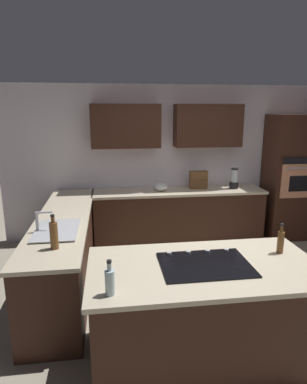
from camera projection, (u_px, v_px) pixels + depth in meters
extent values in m
plane|color=#9E937F|center=(215.00, 294.00, 4.05)|extent=(14.00, 14.00, 0.00)
cube|color=silver|center=(180.00, 163.00, 5.76)|extent=(6.00, 0.10, 2.60)
cube|color=#381E14|center=(208.00, 126.00, 5.45)|extent=(1.10, 0.34, 0.69)
cube|color=#381E14|center=(126.00, 126.00, 5.27)|extent=(1.10, 0.34, 0.69)
cube|color=#381E14|center=(178.00, 217.00, 5.59)|extent=(2.80, 0.60, 0.86)
cube|color=beige|center=(179.00, 191.00, 5.48)|extent=(2.84, 0.64, 0.04)
cube|color=#381E14|center=(66.00, 251.00, 4.24)|extent=(0.60, 2.90, 0.86)
cube|color=beige|center=(63.00, 218.00, 4.13)|extent=(0.64, 2.94, 0.04)
cube|color=#381E14|center=(203.00, 314.00, 2.93)|extent=(1.91, 0.96, 0.86)
cube|color=beige|center=(205.00, 267.00, 2.82)|extent=(1.99, 1.04, 0.04)
cube|color=#381E14|center=(290.00, 178.00, 5.70)|extent=(0.80, 0.60, 2.12)
cube|color=tan|center=(300.00, 181.00, 5.39)|extent=(0.66, 0.03, 0.56)
cube|color=black|center=(301.00, 184.00, 5.39)|extent=(0.40, 0.01, 0.26)
cube|color=black|center=(303.00, 161.00, 5.31)|extent=(0.66, 0.02, 0.11)
cylinder|color=silver|center=(303.00, 168.00, 5.31)|extent=(0.56, 0.02, 0.02)
cube|color=#515456|center=(59.00, 225.00, 3.77)|extent=(0.40, 0.30, 0.02)
cube|color=#515456|center=(54.00, 236.00, 3.44)|extent=(0.40, 0.30, 0.02)
cube|color=#B7BABF|center=(57.00, 230.00, 3.61)|extent=(0.46, 0.70, 0.01)
cylinder|color=#B7BABF|center=(37.00, 222.00, 3.56)|extent=(0.03, 0.03, 0.22)
cylinder|color=#B7BABF|center=(44.00, 212.00, 3.54)|extent=(0.18, 0.02, 0.02)
cube|color=black|center=(205.00, 264.00, 2.81)|extent=(0.76, 0.56, 0.01)
cylinder|color=#B2B2B7|center=(226.00, 250.00, 3.07)|extent=(0.04, 0.04, 0.02)
cylinder|color=#B2B2B7|center=(208.00, 251.00, 3.04)|extent=(0.04, 0.04, 0.02)
cylinder|color=#B2B2B7|center=(188.00, 252.00, 3.02)|extent=(0.04, 0.04, 0.02)
cylinder|color=#B2B2B7|center=(169.00, 253.00, 3.00)|extent=(0.04, 0.04, 0.02)
cylinder|color=black|center=(234.00, 185.00, 5.60)|extent=(0.15, 0.15, 0.11)
cylinder|color=silver|center=(234.00, 176.00, 5.56)|extent=(0.11, 0.11, 0.21)
cylinder|color=black|center=(235.00, 169.00, 5.53)|extent=(0.12, 0.12, 0.03)
ellipsoid|color=white|center=(161.00, 187.00, 5.43)|extent=(0.23, 0.23, 0.12)
cube|color=brown|center=(198.00, 180.00, 5.57)|extent=(0.30, 0.10, 0.30)
cube|color=brown|center=(199.00, 180.00, 5.51)|extent=(0.28, 0.02, 0.02)
cylinder|color=brown|center=(54.00, 236.00, 3.12)|extent=(0.08, 0.08, 0.26)
cylinder|color=brown|center=(53.00, 220.00, 3.09)|extent=(0.03, 0.03, 0.06)
cylinder|color=black|center=(52.00, 216.00, 3.08)|extent=(0.04, 0.04, 0.02)
cylinder|color=silver|center=(110.00, 283.00, 2.35)|extent=(0.07, 0.07, 0.19)
cylinder|color=silver|center=(109.00, 267.00, 2.32)|extent=(0.03, 0.03, 0.06)
cylinder|color=black|center=(109.00, 261.00, 2.31)|extent=(0.04, 0.04, 0.02)
cylinder|color=brown|center=(280.00, 242.00, 3.04)|extent=(0.06, 0.06, 0.20)
cylinder|color=brown|center=(282.00, 229.00, 3.01)|extent=(0.03, 0.03, 0.06)
cylinder|color=black|center=(282.00, 225.00, 3.00)|extent=(0.03, 0.03, 0.02)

